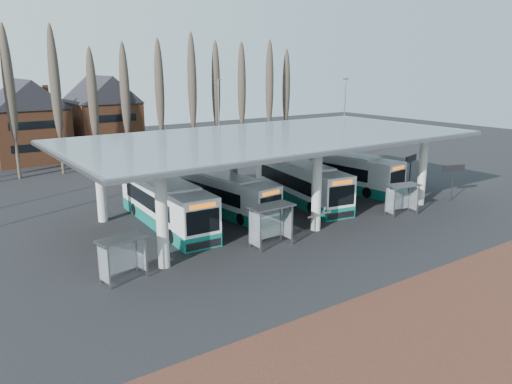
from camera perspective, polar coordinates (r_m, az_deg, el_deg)
ground at (r=35.06m, az=9.54°, el=-5.35°), size 140.00×140.00×0.00m
brick_strip at (r=28.52m, az=26.99°, el=-11.47°), size 70.00×10.00×0.03m
station_canopy at (r=39.57m, az=1.72°, el=5.59°), size 32.00×16.00×6.34m
poplar_row at (r=61.07m, az=-12.72°, el=11.23°), size 45.10×1.10×14.50m
lamp_post_b at (r=57.78m, az=-4.27°, el=7.96°), size 0.80×0.16×10.17m
lamp_post_c at (r=61.67m, az=10.04°, el=8.18°), size 0.80×0.16×10.17m
bus_0 at (r=37.85m, az=-10.28°, el=-1.29°), size 3.39×12.73×3.50m
bus_1 at (r=40.65m, az=-3.78°, el=-0.25°), size 3.61×11.51×3.15m
bus_2 at (r=44.09m, az=5.04°, el=1.10°), size 4.78×12.85×3.49m
bus_3 at (r=49.29m, az=9.77°, el=2.32°), size 4.03×12.58×3.44m
shelter_0 at (r=28.70m, az=-15.15°, el=-6.30°), size 2.87×1.77×2.49m
shelter_1 at (r=32.83m, az=1.59°, el=-2.75°), size 3.04×1.54×2.81m
shelter_2 at (r=41.44m, az=16.29°, el=-0.05°), size 2.90×1.89×2.49m
info_sign_0 at (r=47.01m, az=21.65°, el=2.27°), size 2.07×0.84×3.21m
info_sign_1 at (r=48.32m, az=17.28°, el=3.35°), size 2.35×0.86×3.61m
barrier at (r=37.00m, az=7.10°, el=-2.67°), size 2.43×0.78×1.22m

